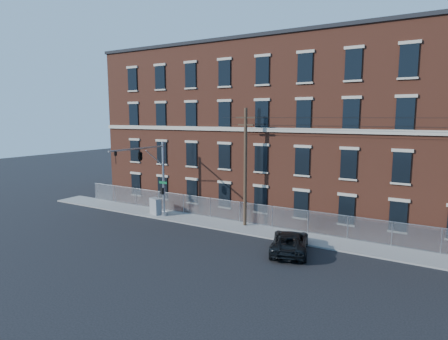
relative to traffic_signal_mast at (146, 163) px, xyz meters
name	(u,v)px	position (x,y,z in m)	size (l,w,h in m)	color
ground	(188,241)	(6.00, -2.18, -5.39)	(140.00, 140.00, 0.00)	black
sidewalk	(365,248)	(18.00, 2.82, -5.33)	(65.00, 3.00, 0.12)	gray
mill_building	(388,131)	(18.00, 11.75, 2.76)	(55.30, 14.32, 16.30)	brown
chain_link_fence	(369,230)	(18.00, 4.12, -4.33)	(59.06, 0.06, 1.85)	#A5A8AD
traffic_signal_mast	(146,163)	(0.00, 0.00, 0.00)	(0.90, 6.75, 7.00)	#9EA0A5
utility_pole_near	(245,165)	(8.00, 3.42, -0.05)	(1.80, 0.28, 10.00)	#463323
pickup_truck	(290,242)	(13.52, -0.45, -4.66)	(2.42, 5.25, 1.46)	black
utility_cabinet	(156,206)	(-1.05, 2.32, -4.49)	(1.24, 0.62, 1.55)	gray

